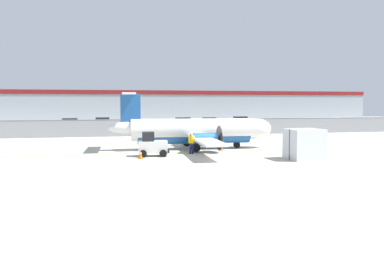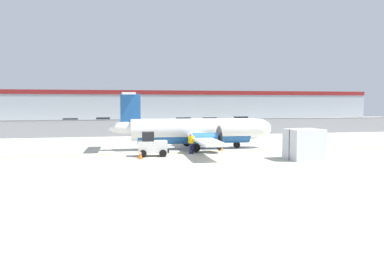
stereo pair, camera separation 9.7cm
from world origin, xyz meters
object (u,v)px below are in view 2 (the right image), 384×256
Objects in this scene: traffic_cone_near_left at (140,155)px; parked_car_4 at (209,122)px; commuter_airplane at (197,131)px; baggage_tug at (152,145)px; parked_car_1 at (102,122)px; traffic_cone_near_right at (221,147)px; parked_car_5 at (241,121)px; parked_car_2 at (156,125)px; ground_crew_worker at (191,142)px; parked_car_0 at (70,123)px; parked_car_3 at (183,122)px; cargo_container at (304,144)px.

traffic_cone_near_left is 0.15× the size of parked_car_4.
parked_car_4 is (8.10, 27.77, -0.71)m from commuter_airplane.
parked_car_1 is at bearing 101.58° from baggage_tug.
parked_car_5 is at bearing 68.06° from traffic_cone_near_right.
parked_car_4 is (12.45, 31.50, 0.04)m from baggage_tug.
traffic_cone_near_right is 0.15× the size of parked_car_4.
parked_car_5 is (20.14, 35.84, 0.58)m from traffic_cone_near_left.
parked_car_2 is 0.99× the size of parked_car_4.
parked_car_2 is (-1.35, 21.39, -0.71)m from commuter_airplane.
parked_car_1 is at bearing 107.75° from commuter_airplane.
parked_car_1 is at bearing 96.13° from traffic_cone_near_left.
commuter_airplane is 7.35m from traffic_cone_near_left.
ground_crew_worker and parked_car_0 have the same top height.
baggage_tug is 33.36m from parked_car_3.
parked_car_2 is (-3.16, 22.74, 0.58)m from traffic_cone_near_right.
parked_car_3 is (8.18, 32.34, 0.04)m from baggage_tug.
parked_car_3 is at bearing 163.57° from parked_car_1.
parked_car_5 is (28.91, 1.90, 0.00)m from parked_car_0.
traffic_cone_near_left is 34.74m from parked_car_3.
traffic_cone_near_right is at bearing -35.31° from commuter_airplane.
cargo_container reaches higher than traffic_cone_near_left.
cargo_container reaches higher than parked_car_0.
parked_car_4 is (9.26, 30.84, -0.06)m from ground_crew_worker.
cargo_container is at bearing -100.16° from parked_car_5.
parked_car_5 is at bearing -149.21° from parked_car_4.
commuter_airplane is 3.79× the size of parked_car_0.
parked_car_4 is (4.27, -0.84, 0.00)m from parked_car_3.
parked_car_5 is at bearing -153.43° from parked_car_2.
parked_car_2 is (12.75, -7.64, 0.00)m from parked_car_0.
parked_car_1 is at bearing -1.27° from ground_crew_worker.
traffic_cone_near_right is (2.96, 1.73, -0.64)m from ground_crew_worker.
cargo_container is 0.59× the size of parked_car_1.
baggage_tug is (-4.36, -3.73, -0.75)m from commuter_airplane.
cargo_container reaches higher than parked_car_5.
parked_car_0 is 0.97× the size of parked_car_3.
ground_crew_worker is 0.39× the size of parked_car_2.
parked_car_3 is (5.18, 7.22, 0.00)m from parked_car_2.
commuter_airplane reaches higher than parked_car_4.
parked_car_3 is 1.00× the size of parked_car_4.
cargo_container is (7.42, -4.44, 0.15)m from ground_crew_worker.
commuter_airplane reaches higher than parked_car_5.
cargo_container is at bearing -135.29° from ground_crew_worker.
ground_crew_worker and parked_car_4 have the same top height.
parked_car_1 reaches higher than traffic_cone_near_right.
parked_car_0 is at bearing 117.64° from traffic_cone_near_right.
traffic_cone_near_right is at bearing 24.86° from baggage_tug.
traffic_cone_near_left is (-11.59, 2.61, -0.79)m from cargo_container.
baggage_tug reaches higher than parked_car_2.
parked_car_1 is at bearing -153.65° from parked_car_0.
parked_car_2 reaches higher than traffic_cone_near_left.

